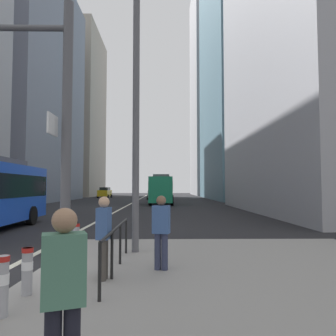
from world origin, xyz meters
The scene contains 19 objects.
ground_plane centered at (0.00, 20.00, 0.00)m, with size 160.00×160.00×0.00m, color black.
median_island centered at (5.50, -1.00, 0.07)m, with size 9.00×10.00×0.15m, color gray.
lane_centre_line centered at (0.00, 30.00, 0.01)m, with size 0.20×80.00×0.01m, color beige.
office_tower_left_mid centered at (-16.00, 38.23, 16.25)m, with size 11.38×24.58×32.50m, color slate.
office_tower_left_far centered at (-16.00, 64.44, 18.15)m, with size 11.34×18.07×36.30m, color gray.
office_tower_right_mid centered at (17.00, 47.33, 22.87)m, with size 10.84×25.71×45.75m, color slate.
office_tower_right_far centered at (17.00, 74.94, 26.84)m, with size 10.93×19.17×53.67m, color #9E9EA3.
city_bus_red_receding centered at (3.75, 31.19, 1.84)m, with size 2.93×10.80×3.40m.
car_oncoming_mid centered at (-6.80, 52.57, 0.99)m, with size 2.19×4.45×1.94m.
car_receding_near centered at (2.97, 47.11, 0.99)m, with size 2.10×4.28×1.94m.
car_receding_far centered at (2.33, 44.69, 0.99)m, with size 2.17×4.11×1.94m.
street_lamp_post centered at (3.04, 1.71, 5.28)m, with size 5.50×0.32×8.00m.
bollard_left centered at (1.51, -3.02, 0.63)m, with size 0.20×0.20×0.87m.
bollard_right centered at (1.48, -2.05, 0.60)m, with size 0.20×0.20×0.81m.
bollard_back centered at (1.51, 1.01, 0.64)m, with size 0.20×0.20×0.89m.
pedestrian_railing centered at (2.80, -0.43, 0.87)m, with size 0.06×3.97×0.98m.
pedestrian_waiting centered at (2.64, -1.13, 1.08)m, with size 0.27×0.40×1.68m.
pedestrian_walking centered at (2.95, -4.90, 1.08)m, with size 0.44×0.35×1.68m.
pedestrian_far centered at (3.80, -0.36, 1.08)m, with size 0.42×0.32×1.67m.
Camera 1 is at (3.84, -7.89, 2.02)m, focal length 35.12 mm.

